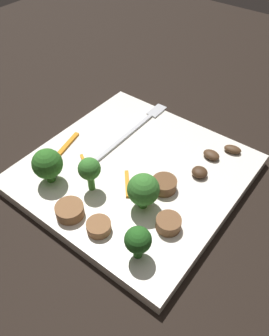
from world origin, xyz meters
The scene contains 17 objects.
ground_plane centered at (0.00, 0.00, 0.00)m, with size 1.40×1.40×0.00m, color black.
plate centered at (0.00, 0.00, 0.01)m, with size 0.28×0.28×0.02m, color white.
fork centered at (0.07, 0.05, 0.02)m, with size 0.18×0.02×0.00m.
broccoli_floret_0 centered at (-0.06, 0.02, 0.05)m, with size 0.03×0.03×0.05m.
broccoli_floret_1 centered at (-0.11, -0.09, 0.05)m, with size 0.03×0.03×0.05m.
broccoli_floret_2 centered at (-0.05, -0.05, 0.05)m, with size 0.04×0.04×0.05m.
broccoli_floret_3 centered at (-0.09, 0.08, 0.05)m, with size 0.04×0.04×0.05m.
sausage_slice_0 centered at (-0.11, 0.01, 0.02)m, with size 0.04×0.04×0.01m, color brown.
sausage_slice_1 centered at (-0.05, -0.09, 0.02)m, with size 0.03×0.03×0.01m, color brown.
sausage_slice_2 centered at (-0.01, -0.05, 0.03)m, with size 0.03×0.03×0.02m, color brown.
sausage_slice_3 centered at (-0.11, -0.03, 0.02)m, with size 0.03×0.03×0.01m, color brown.
mushroom_0 centered at (0.11, -0.09, 0.02)m, with size 0.03×0.02×0.01m, color #4C331E.
mushroom_1 centered at (0.04, -0.08, 0.02)m, with size 0.02×0.02×0.01m, color #422B19.
mushroom_2 centered at (0.08, -0.07, 0.02)m, with size 0.02×0.02×0.01m, color #4C331E.
pepper_strip_0 centered at (-0.02, 0.11, 0.02)m, with size 0.06×0.01×0.00m, color orange.
pepper_strip_2 centered at (-0.04, 0.06, 0.02)m, with size 0.04×0.00×0.00m, color orange.
pepper_strip_3 centered at (-0.03, -0.01, 0.02)m, with size 0.05×0.01×0.00m, color orange.
Camera 1 is at (-0.26, -0.20, 0.35)m, focal length 35.89 mm.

